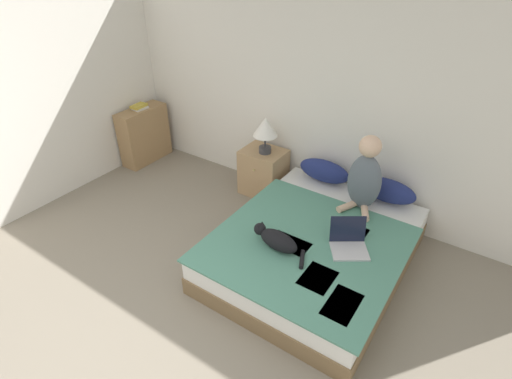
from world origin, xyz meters
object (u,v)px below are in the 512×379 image
Objects in this scene: pillow_near at (324,171)px; pillow_far at (387,190)px; table_lamp at (265,129)px; person_sitting at (365,177)px; laptop_open at (349,243)px; nightstand at (263,172)px; bookshelf at (144,135)px; cat_tabby at (277,240)px; book_stack_top at (139,107)px; bed at (315,249)px.

pillow_near is 0.73m from pillow_far.
pillow_far is 1.51m from table_lamp.
person_sitting is 1.83× the size of laptop_open.
nightstand is 1.90m from bookshelf.
table_lamp is at bearing -47.02° from cat_tabby.
book_stack_top reaches higher than pillow_near.
bookshelf reaches higher than bed.
nightstand is at bearing 171.83° from person_sitting.
table_lamp is 1.93m from book_stack_top.
book_stack_top is at bearing -173.65° from nightstand.
person_sitting reaches higher than pillow_far.
laptop_open is 1.96× the size of book_stack_top.
cat_tabby is at bearing -19.78° from bookshelf.
cat_tabby is (-0.20, -0.39, 0.29)m from bed.
cat_tabby is at bearing 178.96° from laptop_open.
pillow_near and pillow_far have the same top height.
pillow_far is 1.52m from nightstand.
bed is at bearing -11.53° from book_stack_top.
table_lamp is 0.58× the size of bookshelf.
book_stack_top is (-2.82, 1.01, 0.32)m from cat_tabby.
nightstand reaches higher than cat_tabby.
laptop_open is 1.72m from nightstand.
nightstand is (-1.48, 0.86, -0.16)m from laptop_open.
pillow_far reaches higher than cat_tabby.
pillow_near is 1.02× the size of cat_tabby.
book_stack_top is at bearing -175.26° from pillow_far.
person_sitting reaches higher than cat_tabby.
cat_tabby is at bearing -110.63° from person_sitting.
cat_tabby is 3.01m from book_stack_top.
bookshelf is at bearing -175.32° from pillow_far.
table_lamp reaches higher than pillow_near.
book_stack_top is at bearing -119.41° from bookshelf.
pillow_far reaches higher than nightstand.
bookshelf is (-3.38, -0.28, -0.14)m from pillow_far.
cat_tabby is 1.32× the size of table_lamp.
pillow_near is 1.17m from laptop_open.
book_stack_top is (-0.00, -0.00, 0.42)m from bookshelf.
laptop_open is (0.70, -0.93, -0.07)m from pillow_near.
pillow_far is 1.41m from cat_tabby.
nightstand is at bearing 6.23° from bookshelf.
book_stack_top is (-3.36, 0.65, 0.35)m from laptop_open.
pillow_far is at bearing 4.74° from book_stack_top.
person_sitting is at bearing -7.26° from table_lamp.
nightstand is 0.76× the size of bookshelf.
book_stack_top reaches higher than pillow_far.
pillow_near is 2.67m from bookshelf.
person_sitting is 3.23m from bookshelf.
pillow_far is 0.77× the size of bookshelf.
bed is 4.69× the size of laptop_open.
book_stack_top is (-3.39, -0.28, 0.28)m from pillow_far.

